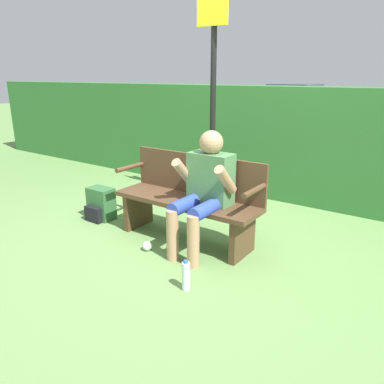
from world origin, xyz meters
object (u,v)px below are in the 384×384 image
Objects in this scene: park_bench at (189,198)px; signpost at (213,88)px; water_bottle at (186,276)px; parked_car at (294,102)px; backpack at (100,205)px; person_seated at (204,186)px.

signpost is (-0.38, 1.02, 1.03)m from park_bench.
parked_car is at bearing 107.13° from water_bottle.
backpack is 1.83m from water_bottle.
park_bench reaches higher than backpack.
water_bottle is 13.14m from parked_car.
water_bottle is at bearing -20.99° from backpack.
parked_car reaches higher than person_seated.
parked_car reaches higher than backpack.
signpost is at bearing 116.93° from water_bottle.
park_bench is 0.61× the size of signpost.
person_seated is at bearing -60.61° from signpost.
park_bench is 1.20m from backpack.
parked_car is at bearing 106.80° from person_seated.
signpost is (0.78, 1.18, 1.29)m from backpack.
backpack is (-1.42, -0.03, -0.46)m from person_seated.
person_seated is 0.91m from water_bottle.
backpack is 0.15× the size of signpost.
person_seated reaches higher than park_bench.
signpost is 0.62× the size of parked_car.
backpack is at bearing 159.01° from water_bottle.
signpost is at bearing -163.89° from parked_car.
water_bottle is at bearing -162.09° from parked_car.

